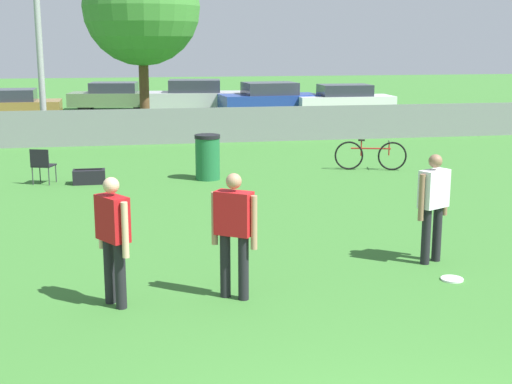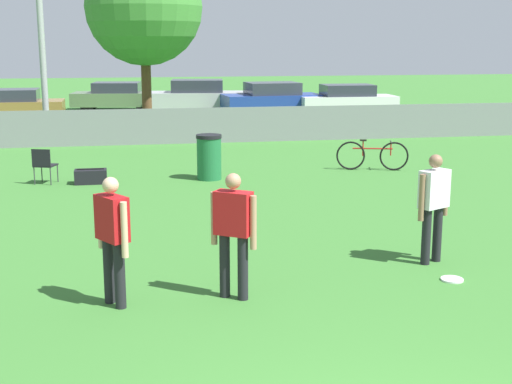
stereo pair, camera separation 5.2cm
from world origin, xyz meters
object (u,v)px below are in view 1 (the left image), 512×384
(bicycle_sideline, at_px, (371,155))
(parked_car_silver, at_px, (195,97))
(folding_chair_sideline, at_px, (42,164))
(parked_car_olive, at_px, (114,96))
(gear_bag_sideline, at_px, (89,177))
(parked_car_blue, at_px, (270,99))
(parked_car_tan, at_px, (9,105))
(player_receiver_white, at_px, (433,201))
(frisbee_disc, at_px, (452,279))
(player_thrower_red, at_px, (234,227))
(trash_bin, at_px, (208,157))
(tree_near_pole, at_px, (142,7))
(parked_car_white, at_px, (344,100))
(player_defender_red, at_px, (113,232))

(bicycle_sideline, relative_size, parked_car_silver, 0.38)
(folding_chair_sideline, distance_m, parked_car_olive, 17.41)
(gear_bag_sideline, distance_m, parked_car_blue, 15.45)
(parked_car_blue, bearing_deg, parked_car_tan, 176.72)
(player_receiver_white, relative_size, parked_car_olive, 0.37)
(frisbee_disc, height_order, parked_car_blue, parked_car_blue)
(folding_chair_sideline, distance_m, parked_car_silver, 16.18)
(player_thrower_red, relative_size, parked_car_tan, 0.39)
(trash_bin, bearing_deg, parked_car_blue, 72.56)
(player_thrower_red, relative_size, trash_bin, 1.52)
(bicycle_sideline, bearing_deg, player_receiver_white, -87.65)
(tree_near_pole, bearing_deg, frisbee_disc, -77.34)
(player_thrower_red, distance_m, parked_car_silver, 23.36)
(player_receiver_white, bearing_deg, tree_near_pole, 76.06)
(folding_chair_sideline, bearing_deg, bicycle_sideline, -158.86)
(folding_chair_sideline, distance_m, gear_bag_sideline, 1.06)
(parked_car_olive, bearing_deg, parked_car_white, -16.81)
(trash_bin, relative_size, parked_car_silver, 0.23)
(parked_car_silver, bearing_deg, gear_bag_sideline, -97.17)
(parked_car_white, bearing_deg, player_defender_red, -113.62)
(gear_bag_sideline, height_order, parked_car_blue, parked_car_blue)
(player_thrower_red, xyz_separation_m, gear_bag_sideline, (-2.06, 7.75, -0.75))
(tree_near_pole, distance_m, parked_car_blue, 8.76)
(player_defender_red, relative_size, parked_car_silver, 0.35)
(gear_bag_sideline, bearing_deg, player_thrower_red, -75.15)
(player_receiver_white, relative_size, folding_chair_sideline, 1.97)
(player_thrower_red, height_order, gear_bag_sideline, player_thrower_red)
(parked_car_tan, bearing_deg, parked_car_blue, 0.59)
(frisbee_disc, height_order, parked_car_silver, parked_car_silver)
(player_defender_red, xyz_separation_m, trash_bin, (2.05, 7.75, -0.39))
(frisbee_disc, bearing_deg, parked_car_olive, 100.26)
(player_thrower_red, relative_size, bicycle_sideline, 0.92)
(gear_bag_sideline, height_order, parked_car_olive, parked_car_olive)
(parked_car_tan, xyz_separation_m, parked_car_silver, (7.58, 2.01, 0.08))
(tree_near_pole, distance_m, parked_car_silver, 8.75)
(gear_bag_sideline, bearing_deg, parked_car_white, 52.39)
(player_receiver_white, xyz_separation_m, parked_car_white, (5.04, 19.94, -0.25))
(frisbee_disc, height_order, parked_car_olive, parked_car_olive)
(player_receiver_white, relative_size, parked_car_tan, 0.39)
(tree_near_pole, bearing_deg, parked_car_tan, 132.31)
(parked_car_tan, bearing_deg, tree_near_pole, -48.45)
(parked_car_tan, distance_m, parked_car_blue, 10.59)
(bicycle_sideline, distance_m, parked_car_blue, 13.30)
(tree_near_pole, relative_size, trash_bin, 5.90)
(folding_chair_sideline, distance_m, parked_car_tan, 13.64)
(parked_car_tan, bearing_deg, player_thrower_red, -75.86)
(bicycle_sideline, bearing_deg, frisbee_disc, -86.70)
(player_defender_red, distance_m, parked_car_silver, 23.50)
(parked_car_blue, bearing_deg, tree_near_pole, -137.41)
(player_receiver_white, relative_size, parked_car_blue, 0.37)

